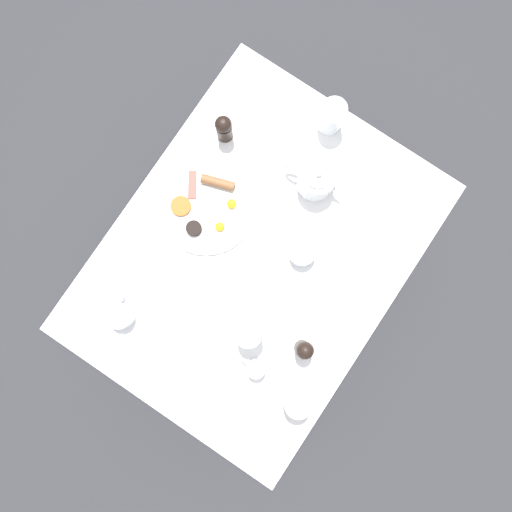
{
  "coord_description": "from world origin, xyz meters",
  "views": [
    {
      "loc": [
        -0.09,
        0.13,
        2.31
      ],
      "look_at": [
        0.0,
        0.0,
        0.79
      ],
      "focal_mm": 35.0,
      "sensor_mm": 36.0,
      "label": 1
    }
  ],
  "objects_px": {
    "teapot_near": "(316,179)",
    "creamer_jug": "(255,368)",
    "breakfast_plate": "(207,206)",
    "napkin_folded": "(336,320)",
    "wine_glass_spare": "(297,401)",
    "spoon_for_tea": "(203,292)",
    "water_glass_short": "(332,117)",
    "fork_spare": "(268,123)",
    "teacup_with_saucer_right": "(121,316)",
    "salt_grinder": "(304,350)",
    "water_glass_tall": "(248,334)",
    "knife_by_plate": "(391,209)",
    "teacup_with_saucer_left": "(302,253)",
    "fork_by_plate": "(204,380)",
    "pepper_grinder": "(224,128)"
  },
  "relations": [
    {
      "from": "teapot_near",
      "to": "creamer_jug",
      "type": "xyz_separation_m",
      "value": [
        -0.16,
        0.57,
        -0.02
      ]
    },
    {
      "from": "water_glass_short",
      "to": "pepper_grinder",
      "type": "relative_size",
      "value": 1.05
    },
    {
      "from": "breakfast_plate",
      "to": "water_glass_tall",
      "type": "xyz_separation_m",
      "value": [
        -0.33,
        0.25,
        0.06
      ]
    },
    {
      "from": "teapot_near",
      "to": "knife_by_plate",
      "type": "relative_size",
      "value": 1.08
    },
    {
      "from": "teapot_near",
      "to": "creamer_jug",
      "type": "bearing_deg",
      "value": -81.73
    },
    {
      "from": "pepper_grinder",
      "to": "salt_grinder",
      "type": "xyz_separation_m",
      "value": [
        -0.57,
        0.42,
        0.0
      ]
    },
    {
      "from": "salt_grinder",
      "to": "fork_spare",
      "type": "relative_size",
      "value": 0.7
    },
    {
      "from": "knife_by_plate",
      "to": "creamer_jug",
      "type": "bearing_deg",
      "value": 82.49
    },
    {
      "from": "teapot_near",
      "to": "water_glass_tall",
      "type": "xyz_separation_m",
      "value": [
        -0.09,
        0.5,
        0.01
      ]
    },
    {
      "from": "teacup_with_saucer_right",
      "to": "spoon_for_tea",
      "type": "height_order",
      "value": "teacup_with_saucer_right"
    },
    {
      "from": "salt_grinder",
      "to": "napkin_folded",
      "type": "distance_m",
      "value": 0.15
    },
    {
      "from": "teapot_near",
      "to": "water_glass_short",
      "type": "bearing_deg",
      "value": 101.75
    },
    {
      "from": "teacup_with_saucer_left",
      "to": "spoon_for_tea",
      "type": "xyz_separation_m",
      "value": [
        0.19,
        0.27,
        -0.03
      ]
    },
    {
      "from": "wine_glass_spare",
      "to": "fork_spare",
      "type": "bearing_deg",
      "value": -51.06
    },
    {
      "from": "teapot_near",
      "to": "teacup_with_saucer_right",
      "type": "relative_size",
      "value": 1.51
    },
    {
      "from": "breakfast_plate",
      "to": "napkin_folded",
      "type": "height_order",
      "value": "breakfast_plate"
    },
    {
      "from": "teacup_with_saucer_left",
      "to": "salt_grinder",
      "type": "height_order",
      "value": "salt_grinder"
    },
    {
      "from": "spoon_for_tea",
      "to": "teapot_near",
      "type": "bearing_deg",
      "value": -101.49
    },
    {
      "from": "teapot_near",
      "to": "knife_by_plate",
      "type": "height_order",
      "value": "teapot_near"
    },
    {
      "from": "salt_grinder",
      "to": "knife_by_plate",
      "type": "distance_m",
      "value": 0.52
    },
    {
      "from": "wine_glass_spare",
      "to": "spoon_for_tea",
      "type": "height_order",
      "value": "wine_glass_spare"
    },
    {
      "from": "wine_glass_spare",
      "to": "creamer_jug",
      "type": "xyz_separation_m",
      "value": [
        0.15,
        -0.01,
        -0.03
      ]
    },
    {
      "from": "teapot_near",
      "to": "teacup_with_saucer_right",
      "type": "height_order",
      "value": "teapot_near"
    },
    {
      "from": "water_glass_short",
      "to": "salt_grinder",
      "type": "bearing_deg",
      "value": 116.4
    },
    {
      "from": "wine_glass_spare",
      "to": "teapot_near",
      "type": "bearing_deg",
      "value": -61.85
    },
    {
      "from": "teacup_with_saucer_left",
      "to": "napkin_folded",
      "type": "relative_size",
      "value": 0.92
    },
    {
      "from": "teacup_with_saucer_right",
      "to": "knife_by_plate",
      "type": "bearing_deg",
      "value": -124.51
    },
    {
      "from": "teapot_near",
      "to": "water_glass_short",
      "type": "xyz_separation_m",
      "value": [
        0.07,
        -0.19,
        0.01
      ]
    },
    {
      "from": "knife_by_plate",
      "to": "fork_spare",
      "type": "height_order",
      "value": "same"
    },
    {
      "from": "teapot_near",
      "to": "water_glass_tall",
      "type": "bearing_deg",
      "value": -87.45
    },
    {
      "from": "wine_glass_spare",
      "to": "salt_grinder",
      "type": "height_order",
      "value": "wine_glass_spare"
    },
    {
      "from": "teapot_near",
      "to": "napkin_folded",
      "type": "distance_m",
      "value": 0.43
    },
    {
      "from": "teapot_near",
      "to": "breakfast_plate",
      "type": "bearing_deg",
      "value": -141.56
    },
    {
      "from": "spoon_for_tea",
      "to": "fork_by_plate",
      "type": "bearing_deg",
      "value": 125.28
    },
    {
      "from": "breakfast_plate",
      "to": "spoon_for_tea",
      "type": "height_order",
      "value": "breakfast_plate"
    },
    {
      "from": "knife_by_plate",
      "to": "teacup_with_saucer_left",
      "type": "bearing_deg",
      "value": 60.39
    },
    {
      "from": "creamer_jug",
      "to": "fork_spare",
      "type": "bearing_deg",
      "value": -59.38
    },
    {
      "from": "breakfast_plate",
      "to": "salt_grinder",
      "type": "xyz_separation_m",
      "value": [
        -0.49,
        0.2,
        0.05
      ]
    },
    {
      "from": "teapot_near",
      "to": "napkin_folded",
      "type": "height_order",
      "value": "teapot_near"
    },
    {
      "from": "water_glass_short",
      "to": "fork_spare",
      "type": "xyz_separation_m",
      "value": [
        0.16,
        0.1,
        -0.06
      ]
    },
    {
      "from": "spoon_for_tea",
      "to": "teacup_with_saucer_right",
      "type": "bearing_deg",
      "value": 49.96
    },
    {
      "from": "wine_glass_spare",
      "to": "salt_grinder",
      "type": "xyz_separation_m",
      "value": [
        0.06,
        -0.13,
        -0.0
      ]
    },
    {
      "from": "water_glass_tall",
      "to": "spoon_for_tea",
      "type": "xyz_separation_m",
      "value": [
        0.19,
        -0.02,
        -0.06
      ]
    },
    {
      "from": "fork_spare",
      "to": "creamer_jug",
      "type": "bearing_deg",
      "value": 120.62
    },
    {
      "from": "wine_glass_spare",
      "to": "salt_grinder",
      "type": "bearing_deg",
      "value": -65.38
    },
    {
      "from": "teacup_with_saucer_left",
      "to": "water_glass_tall",
      "type": "bearing_deg",
      "value": 89.82
    },
    {
      "from": "wine_glass_spare",
      "to": "creamer_jug",
      "type": "height_order",
      "value": "wine_glass_spare"
    },
    {
      "from": "napkin_folded",
      "to": "teacup_with_saucer_right",
      "type": "bearing_deg",
      "value": 32.66
    },
    {
      "from": "napkin_folded",
      "to": "salt_grinder",
      "type": "bearing_deg",
      "value": 73.26
    },
    {
      "from": "wine_glass_spare",
      "to": "creamer_jug",
      "type": "relative_size",
      "value": 1.67
    }
  ]
}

